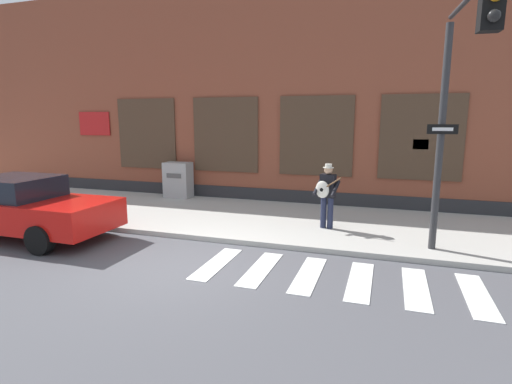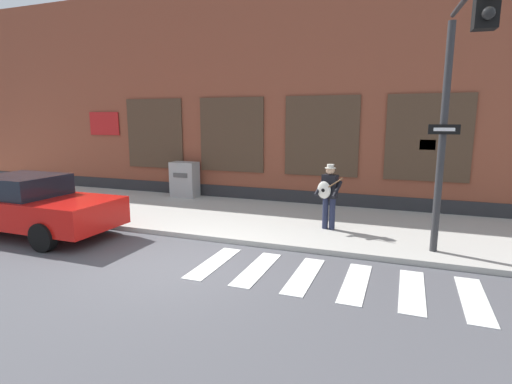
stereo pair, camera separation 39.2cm
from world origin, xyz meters
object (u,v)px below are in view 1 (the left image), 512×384
(red_car, at_px, (24,207))
(traffic_light, at_px, (459,85))
(utility_box, at_px, (178,180))
(busker, at_px, (327,192))

(red_car, bearing_deg, traffic_light, 4.26)
(traffic_light, distance_m, utility_box, 9.82)
(busker, distance_m, traffic_light, 4.09)
(busker, height_order, traffic_light, traffic_light)
(busker, distance_m, utility_box, 6.23)
(traffic_light, height_order, utility_box, traffic_light)
(red_car, bearing_deg, busker, 21.41)
(busker, bearing_deg, utility_box, 156.40)
(red_car, relative_size, traffic_light, 0.94)
(red_car, distance_m, busker, 7.60)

